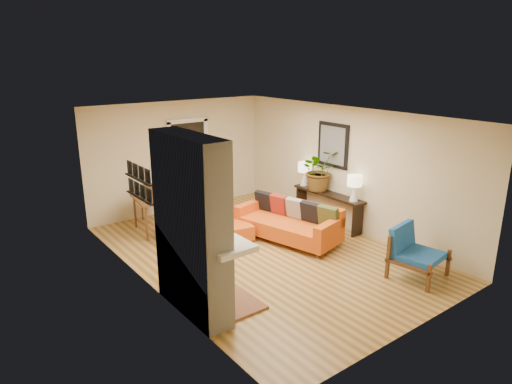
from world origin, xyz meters
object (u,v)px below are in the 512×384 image
ottoman (233,231)px  houseplant (320,170)px  blue_chair (413,249)px  dining_table (157,203)px  lamp_far (304,171)px  lamp_near (354,185)px  sofa (290,222)px  console_table (328,199)px

ottoman → houseplant: houseplant is taller
blue_chair → dining_table: (-2.54, 4.47, 0.15)m
dining_table → lamp_far: size_ratio=3.28×
lamp_near → lamp_far: (0.00, 1.49, 0.00)m
sofa → lamp_far: 1.65m
sofa → dining_table: bearing=134.3°
sofa → lamp_near: 1.51m
ottoman → lamp_far: 2.35m
blue_chair → ottoman: bearing=116.7°
sofa → houseplant: bearing=18.3°
blue_chair → houseplant: (0.61, 2.85, 0.73)m
lamp_far → ottoman: bearing=-173.2°
dining_table → console_table: 3.68m
blue_chair → lamp_near: bearing=71.6°
ottoman → lamp_far: lamp_far is taller
blue_chair → houseplant: houseplant is taller
sofa → lamp_far: lamp_far is taller
console_table → lamp_far: size_ratio=3.43×
ottoman → blue_chair: bearing=-63.3°
sofa → blue_chair: size_ratio=2.40×
sofa → ottoman: bearing=146.9°
sofa → lamp_near: (1.20, -0.59, 0.70)m
sofa → console_table: sofa is taller
lamp_near → houseplant: houseplant is taller
dining_table → houseplant: (3.15, -1.61, 0.58)m
console_table → houseplant: 0.68m
lamp_near → houseplant: bearing=90.6°
sofa → lamp_far: bearing=36.6°
console_table → lamp_far: bearing=90.0°
dining_table → console_table: size_ratio=0.96×
sofa → houseplant: size_ratio=2.43×
sofa → console_table: size_ratio=1.23×
lamp_near → sofa: bearing=153.7°
sofa → console_table: 1.22m
ottoman → lamp_far: (2.17, 0.26, 0.86)m
sofa → lamp_near: bearing=-26.3°
blue_chair → console_table: bearing=76.5°
sofa → lamp_far: (1.20, 0.89, 0.70)m
console_table → lamp_near: lamp_near is taller
sofa → dining_table: (-1.96, 2.01, 0.25)m
dining_table → lamp_near: (3.16, -2.60, 0.45)m
lamp_far → console_table: bearing=-90.0°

